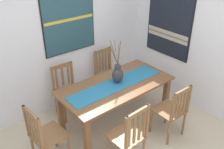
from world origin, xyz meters
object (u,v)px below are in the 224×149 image
Objects in this scene: chair_4 at (67,90)px; painting_on_side_wall at (169,25)px; dining_table at (116,91)px; chair_1 at (172,110)px; chair_2 at (129,136)px; chair_3 at (45,135)px; centerpiece_vase at (118,74)px; chair_0 at (107,72)px; painting_on_back_wall at (69,21)px.

painting_on_side_wall reaches higher than chair_4.
chair_1 is at bearing -58.09° from dining_table.
chair_2 reaches higher than chair_3.
chair_2 is at bearing -120.95° from centerpiece_vase.
centerpiece_vase reaches higher than chair_4.
chair_3 is 1.15m from chair_4.
chair_3 is (-1.32, -0.07, -0.43)m from centerpiece_vase.
painting_on_side_wall reaches higher than centerpiece_vase.
chair_0 is 0.90m from chair_4.
painting_on_side_wall is (1.01, -0.56, 0.87)m from chair_0.
centerpiece_vase is (0.06, 0.04, 0.26)m from dining_table.
chair_0 is 0.95× the size of chair_2.
dining_table is 0.88m from chair_2.
chair_3 is at bearing -136.00° from painting_on_back_wall.
centerpiece_vase is at bearing -55.55° from chair_4.
chair_3 reaches higher than chair_0.
chair_1 is 1.89m from chair_3.
centerpiece_vase is 0.69× the size of painting_on_back_wall.
dining_table is 1.40m from painting_on_back_wall.
dining_table is at bearing 61.16° from chair_2.
chair_0 is at bearing 25.66° from chair_3.
chair_2 is (-0.48, -0.80, -0.42)m from centerpiece_vase.
chair_2 is at bearing -119.25° from chair_0.
chair_0 is at bearing -23.81° from painting_on_back_wall.
dining_table is 1.52× the size of painting_on_side_wall.
chair_4 is (-0.92, 1.54, -0.01)m from chair_1.
painting_on_side_wall is (1.91, -0.54, 0.89)m from chair_4.
dining_table is at bearing -82.49° from painting_on_back_wall.
chair_4 is 0.85× the size of painting_on_back_wall.
chair_3 reaches higher than chair_4.
painting_on_back_wall is (-0.14, 1.06, 0.90)m from dining_table.
chair_1 is 1.79m from chair_4.
chair_1 reaches higher than dining_table.
painting_on_back_wall is at bearing 97.51° from dining_table.
chair_4 is at bearing 91.03° from chair_2.
chair_0 is at bearing 62.60° from centerpiece_vase.
chair_1 is 2.20m from painting_on_back_wall.
centerpiece_vase is at bearing -172.00° from painting_on_side_wall.
chair_2 reaches higher than chair_4.
dining_table is at bearing -119.65° from chair_0.
centerpiece_vase is 0.64× the size of painting_on_side_wall.
dining_table is 1.81× the size of chair_2.
chair_1 is (0.02, -1.56, -0.01)m from chair_0.
centerpiece_vase is at bearing -78.97° from painting_on_back_wall.
chair_1 is 1.65m from painting_on_side_wall.
centerpiece_vase is 1.22m from painting_on_back_wall.
painting_on_side_wall reaches higher than chair_0.
centerpiece_vase is at bearing 2.86° from chair_3.
chair_1 is at bearing -22.80° from chair_3.
painting_on_side_wall is (2.72, 0.26, 0.88)m from chair_3.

